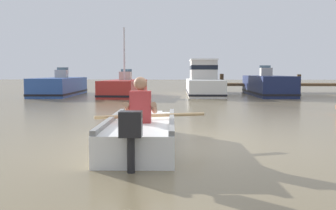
# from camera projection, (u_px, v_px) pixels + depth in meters

# --- Properties ---
(ground_plane) EXTENTS (120.00, 120.00, 0.00)m
(ground_plane) POSITION_uv_depth(u_px,v_px,m) (182.00, 141.00, 7.09)
(ground_plane) COLOR #7A6B4C
(wooden_dock) EXTENTS (10.05, 1.64, 1.17)m
(wooden_dock) POSITION_uv_depth(u_px,v_px,m) (295.00, 84.00, 23.96)
(wooden_dock) COLOR brown
(wooden_dock) RESTS_ON ground
(rowboat_with_person) EXTENTS (1.89, 3.72, 1.19)m
(rowboat_with_person) POSITION_uv_depth(u_px,v_px,m) (142.00, 132.00, 6.57)
(rowboat_with_person) COLOR white
(rowboat_with_person) RESTS_ON ground
(moored_boat_blue) EXTENTS (2.23, 5.94, 1.54)m
(moored_boat_blue) POSITION_uv_depth(u_px,v_px,m) (60.00, 87.00, 21.22)
(moored_boat_blue) COLOR #2D519E
(moored_boat_blue) RESTS_ON ground
(moored_boat_red) EXTENTS (1.94, 4.88, 3.59)m
(moored_boat_red) POSITION_uv_depth(u_px,v_px,m) (124.00, 89.00, 20.18)
(moored_boat_red) COLOR #B72D28
(moored_boat_red) RESTS_ON ground
(moored_boat_white) EXTENTS (2.05, 6.85, 2.00)m
(moored_boat_white) POSITION_uv_depth(u_px,v_px,m) (203.00, 81.00, 21.96)
(moored_boat_white) COLOR white
(moored_boat_white) RESTS_ON ground
(moored_boat_navy) EXTENTS (1.96, 6.01, 1.65)m
(moored_boat_navy) POSITION_uv_depth(u_px,v_px,m) (267.00, 86.00, 21.11)
(moored_boat_navy) COLOR #19234C
(moored_boat_navy) RESTS_ON ground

